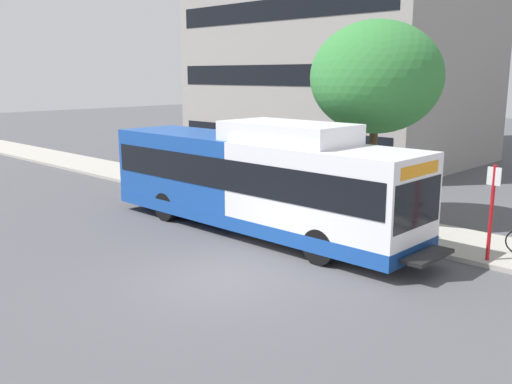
# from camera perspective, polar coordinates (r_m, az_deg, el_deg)

# --- Properties ---
(ground_plane) EXTENTS (120.00, 120.00, 0.00)m
(ground_plane) POSITION_cam_1_polar(r_m,az_deg,el_deg) (20.62, -18.91, -3.01)
(ground_plane) COLOR #4C4C51
(sidewalk_curb) EXTENTS (3.00, 56.00, 0.14)m
(sidewalk_curb) POSITION_cam_1_polar(r_m,az_deg,el_deg) (23.05, -0.94, -0.66)
(sidewalk_curb) COLOR #A8A399
(sidewalk_curb) RESTS_ON ground
(transit_bus) EXTENTS (2.58, 12.25, 3.65)m
(transit_bus) POSITION_cam_1_polar(r_m,az_deg,el_deg) (18.09, -0.07, 1.17)
(transit_bus) COLOR white
(transit_bus) RESTS_ON ground
(bus_stop_sign_pole) EXTENTS (0.10, 0.36, 2.60)m
(bus_stop_sign_pole) POSITION_cam_1_polar(r_m,az_deg,el_deg) (16.14, 22.80, -1.27)
(bus_stop_sign_pole) COLOR red
(bus_stop_sign_pole) RESTS_ON sidewalk_curb
(street_tree_near_stop) EXTENTS (4.43, 4.43, 6.71)m
(street_tree_near_stop) POSITION_cam_1_polar(r_m,az_deg,el_deg) (19.65, 12.09, 11.28)
(street_tree_near_stop) COLOR #4C3823
(street_tree_near_stop) RESTS_ON sidewalk_curb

